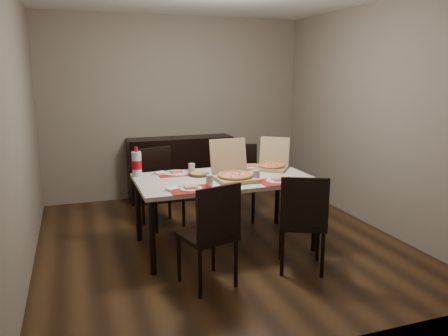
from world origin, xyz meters
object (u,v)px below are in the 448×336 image
(chair_far_left, at_px, (160,183))
(dip_bowl, at_px, (224,173))
(chair_near_left, at_px, (211,231))
(chair_near_right, at_px, (303,219))
(sideboard, at_px, (181,168))
(chair_far_right, at_px, (240,178))
(soda_bottle, at_px, (137,164))
(dining_table, at_px, (224,184))
(pizza_box_center, at_px, (234,174))

(chair_far_left, relative_size, dip_bowl, 8.24)
(chair_near_left, relative_size, dip_bowl, 8.24)
(chair_near_right, bearing_deg, sideboard, 99.91)
(chair_near_right, relative_size, chair_far_right, 1.00)
(chair_near_left, distance_m, chair_far_left, 1.74)
(chair_far_left, bearing_deg, chair_far_right, -3.26)
(soda_bottle, bearing_deg, chair_near_right, -41.63)
(sideboard, distance_m, dining_table, 1.92)
(chair_near_left, relative_size, chair_far_left, 1.00)
(dip_bowl, relative_size, soda_bottle, 0.36)
(chair_far_right, height_order, dip_bowl, chair_far_right)
(chair_far_right, bearing_deg, sideboard, 115.23)
(sideboard, height_order, chair_far_right, chair_far_right)
(chair_near_right, relative_size, soda_bottle, 2.96)
(soda_bottle, bearing_deg, dining_table, -21.95)
(pizza_box_center, bearing_deg, dip_bowl, 93.23)
(chair_far_left, bearing_deg, pizza_box_center, -60.71)
(pizza_box_center, relative_size, dip_bowl, 3.92)
(chair_far_right, height_order, soda_bottle, soda_bottle)
(chair_near_left, xyz_separation_m, chair_far_left, (-0.10, 1.74, 0.00))
(dip_bowl, bearing_deg, sideboard, 91.71)
(chair_far_left, height_order, dip_bowl, chair_far_left)
(chair_near_left, bearing_deg, soda_bottle, 110.29)
(sideboard, xyz_separation_m, soda_bottle, (-0.84, -1.56, 0.43))
(sideboard, bearing_deg, dining_table, -89.79)
(chair_far_right, relative_size, pizza_box_center, 2.10)
(sideboard, height_order, chair_near_right, chair_near_right)
(pizza_box_center, height_order, soda_bottle, pizza_box_center)
(dining_table, xyz_separation_m, chair_far_right, (0.50, 0.83, -0.17))
(dining_table, distance_m, soda_bottle, 0.93)
(sideboard, relative_size, chair_near_left, 1.61)
(sideboard, bearing_deg, chair_near_right, -80.09)
(dip_bowl, bearing_deg, chair_far_left, 126.18)
(chair_far_right, xyz_separation_m, soda_bottle, (-1.35, -0.49, 0.37))
(dining_table, bearing_deg, soda_bottle, 158.05)
(chair_near_right, xyz_separation_m, pizza_box_center, (-0.41, 0.70, 0.30))
(chair_far_right, xyz_separation_m, pizza_box_center, (-0.44, -0.96, 0.30))
(dining_table, height_order, pizza_box_center, pizza_box_center)
(dining_table, relative_size, chair_near_right, 1.94)
(chair_near_left, bearing_deg, sideboard, 81.73)
(sideboard, height_order, chair_near_left, chair_near_left)
(dining_table, distance_m, chair_far_left, 1.04)
(chair_far_right, height_order, pizza_box_center, pizza_box_center)
(dip_bowl, bearing_deg, chair_far_right, 57.36)
(pizza_box_center, bearing_deg, sideboard, 91.90)
(chair_near_left, bearing_deg, dining_table, 64.40)
(chair_far_left, bearing_deg, sideboard, 63.54)
(dip_bowl, bearing_deg, chair_near_right, -66.06)
(dining_table, height_order, chair_far_right, chair_far_right)
(chair_far_left, distance_m, chair_far_right, 1.01)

